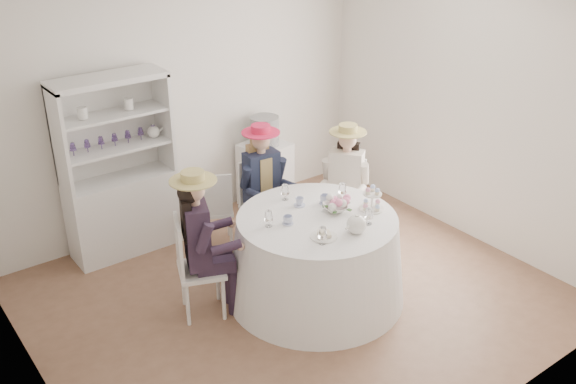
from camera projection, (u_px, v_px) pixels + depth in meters
ground at (294, 296)px, 6.02m from camera, size 4.50×4.50×0.00m
ceiling at (296, 0)px, 4.84m from camera, size 4.50×4.50×0.00m
wall_back at (182, 105)px, 6.87m from camera, size 4.50×0.00×4.50m
wall_front at (490, 267)px, 3.99m from camera, size 4.50×0.00×4.50m
wall_left at (23, 246)px, 4.21m from camera, size 0.00×4.50×4.50m
wall_right at (467, 113)px, 6.64m from camera, size 0.00×4.50×4.50m
tea_table at (316, 257)px, 5.86m from camera, size 1.64×1.64×0.83m
hutch at (121, 191)px, 6.52m from camera, size 1.23×0.73×1.87m
side_table at (265, 174)px, 7.59m from camera, size 0.58×0.58×0.76m
hatbox at (265, 131)px, 7.35m from camera, size 0.37×0.37×0.33m
guest_left at (200, 236)px, 5.46m from camera, size 0.58×0.52×1.39m
guest_mid at (263, 180)px, 6.52m from camera, size 0.50×0.52×1.36m
guest_right at (345, 179)px, 6.60m from camera, size 0.57×0.54×1.33m
spare_chair at (216, 207)px, 6.65m from camera, size 0.48×0.48×0.87m
teacup_a at (288, 220)px, 5.56m from camera, size 0.11×0.11×0.07m
teacup_b at (299, 202)px, 5.87m from camera, size 0.08×0.08×0.07m
teacup_c at (325, 200)px, 5.91m from camera, size 0.12×0.12×0.08m
flower_bowl at (335, 208)px, 5.77m from camera, size 0.29×0.29×0.06m
flower_arrangement at (338, 202)px, 5.74m from camera, size 0.19×0.19×0.07m
table_teapot at (357, 224)px, 5.40m from camera, size 0.24×0.17×0.18m
sandwich_plate at (324, 236)px, 5.36m from camera, size 0.23×0.23×0.05m
cupcake_stand at (372, 201)px, 5.79m from camera, size 0.23×0.23×0.21m
stemware_set at (317, 210)px, 5.65m from camera, size 0.95×0.91×0.15m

